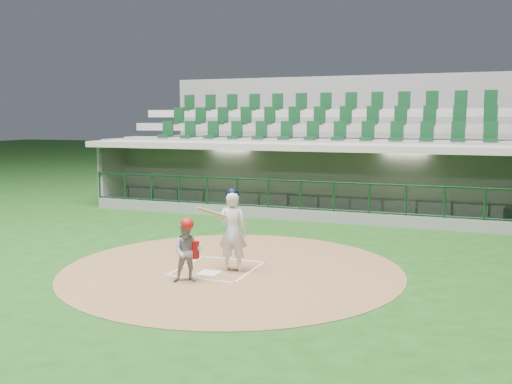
{
  "coord_description": "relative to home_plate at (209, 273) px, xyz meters",
  "views": [
    {
      "loc": [
        4.95,
        -11.05,
        3.17
      ],
      "look_at": [
        -0.22,
        2.6,
        1.3
      ],
      "focal_mm": 40.0,
      "sensor_mm": 36.0,
      "label": 1
    }
  ],
  "objects": [
    {
      "name": "dirt_circle",
      "position": [
        0.3,
        0.5,
        -0.02
      ],
      "size": [
        7.2,
        7.2,
        0.01
      ],
      "primitive_type": "cylinder",
      "color": "brown",
      "rests_on": "ground"
    },
    {
      "name": "seating_deck",
      "position": [
        0.0,
        11.61,
        1.4
      ],
      "size": [
        17.0,
        6.72,
        5.15
      ],
      "color": "slate",
      "rests_on": "ground"
    },
    {
      "name": "home_plate",
      "position": [
        0.0,
        0.0,
        0.0
      ],
      "size": [
        0.43,
        0.43,
        0.02
      ],
      "primitive_type": "cube",
      "color": "white",
      "rests_on": "dirt_circle"
    },
    {
      "name": "batter",
      "position": [
        0.37,
        0.37,
        0.87
      ],
      "size": [
        0.86,
        0.87,
        1.76
      ],
      "color": "silver",
      "rests_on": "dirt_circle"
    },
    {
      "name": "batter_box_chalk",
      "position": [
        0.0,
        0.4,
        -0.0
      ],
      "size": [
        1.55,
        1.8,
        0.01
      ],
      "color": "white",
      "rests_on": "ground"
    },
    {
      "name": "dugout_structure",
      "position": [
        0.12,
        8.53,
        0.93
      ],
      "size": [
        16.4,
        3.7,
        3.0
      ],
      "color": "slate",
      "rests_on": "ground"
    },
    {
      "name": "catcher",
      "position": [
        -0.14,
        -0.67,
        0.61
      ],
      "size": [
        0.71,
        0.65,
        1.27
      ],
      "color": "gray",
      "rests_on": "dirt_circle"
    },
    {
      "name": "ground",
      "position": [
        0.0,
        0.7,
        -0.02
      ],
      "size": [
        120.0,
        120.0,
        0.0
      ],
      "primitive_type": "plane",
      "color": "#174313",
      "rests_on": "ground"
    }
  ]
}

